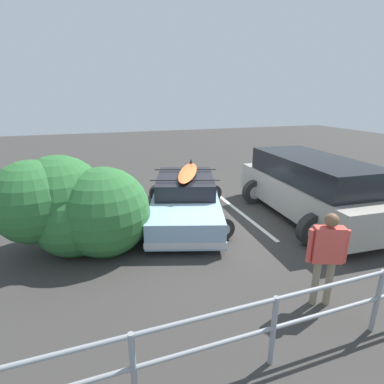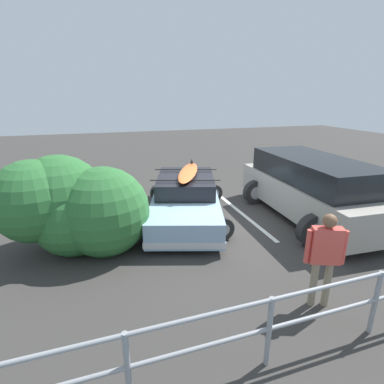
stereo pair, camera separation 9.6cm
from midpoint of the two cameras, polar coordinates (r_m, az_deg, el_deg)
name	(u,v)px [view 1 (the left image)]	position (r m, az deg, el deg)	size (l,w,h in m)	color
ground_plane	(210,222)	(8.34, 3.05, -5.67)	(44.00, 44.00, 0.02)	#383533
parking_stripe	(238,211)	(9.16, 8.49, -3.54)	(4.25, 0.12, 0.00)	silver
sedan_car	(185,198)	(8.42, -1.59, -1.18)	(3.07, 4.78, 1.46)	#8CADC6
suv_car	(310,187)	(8.95, 21.28, 0.95)	(2.78, 5.11, 1.73)	#9E998E
person_bystander	(327,252)	(5.26, 23.82, -10.34)	(0.60, 0.34, 1.62)	gray
railing_fence	(274,320)	(4.14, 14.71, -22.51)	(10.54, 0.30, 1.02)	gray
bush_near_left	(71,208)	(7.01, -22.47, -2.84)	(3.24, 2.36, 2.23)	#4C3828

